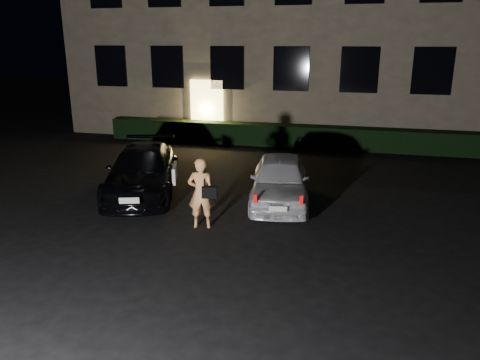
# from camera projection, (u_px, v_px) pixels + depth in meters

# --- Properties ---
(ground) EXTENTS (80.00, 80.00, 0.00)m
(ground) POSITION_uv_depth(u_px,v_px,m) (206.00, 262.00, 9.04)
(ground) COLOR black
(ground) RESTS_ON ground
(hedge) EXTENTS (15.00, 0.70, 0.85)m
(hedge) POSITION_uv_depth(u_px,v_px,m) (287.00, 136.00, 18.66)
(hedge) COLOR black
(hedge) RESTS_ON ground
(sedan) EXTENTS (3.02, 4.71, 1.27)m
(sedan) POSITION_uv_depth(u_px,v_px,m) (143.00, 171.00, 12.95)
(sedan) COLOR black
(sedan) RESTS_ON ground
(hatch) EXTENTS (1.98, 3.82, 1.24)m
(hatch) POSITION_uv_depth(u_px,v_px,m) (280.00, 180.00, 12.18)
(hatch) COLOR silver
(hatch) RESTS_ON ground
(man) EXTENTS (0.73, 0.50, 1.63)m
(man) POSITION_uv_depth(u_px,v_px,m) (201.00, 193.00, 10.50)
(man) COLOR #FFAB65
(man) RESTS_ON ground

